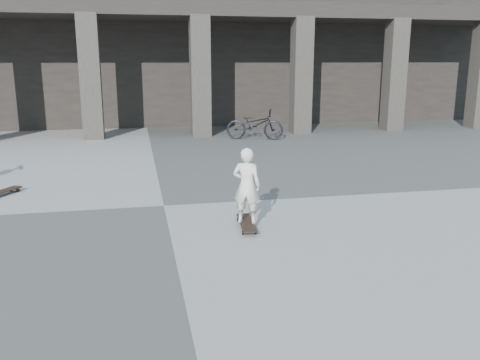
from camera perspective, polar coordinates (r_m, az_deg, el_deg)
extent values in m
plane|color=#464643|center=(9.23, -8.54, -2.87)|extent=(90.00, 90.00, 0.00)
cube|color=black|center=(22.87, -10.94, 14.23)|extent=(28.00, 6.00, 6.00)
cube|color=black|center=(18.54, -10.85, 18.21)|extent=(28.00, 2.80, 0.50)
cube|color=#2D2B25|center=(17.42, -16.44, 10.99)|extent=(0.65, 0.65, 4.00)
cube|color=#2D2B25|center=(17.51, -4.49, 11.49)|extent=(0.65, 0.65, 4.00)
cube|color=#2D2B25|center=(18.31, 6.89, 11.52)|extent=(0.65, 0.65, 4.00)
cube|color=#2D2B25|center=(19.74, 16.97, 11.17)|extent=(0.65, 0.65, 4.00)
cube|color=black|center=(7.94, 0.73, -4.81)|extent=(0.29, 0.94, 0.02)
cube|color=#B2B2B7|center=(8.25, 0.44, -4.37)|extent=(0.20, 0.06, 0.03)
cube|color=#B2B2B7|center=(7.65, 1.05, -5.83)|extent=(0.20, 0.06, 0.03)
cylinder|color=black|center=(8.25, -0.23, -4.46)|extent=(0.03, 0.07, 0.07)
cylinder|color=black|center=(8.27, 1.10, -4.41)|extent=(0.03, 0.07, 0.07)
cylinder|color=black|center=(7.64, 0.33, -5.93)|extent=(0.03, 0.07, 0.07)
cylinder|color=black|center=(7.66, 1.77, -5.87)|extent=(0.03, 0.07, 0.07)
cube|color=black|center=(10.83, -25.03, -1.12)|extent=(0.59, 0.79, 0.02)
cube|color=#B2B2B7|center=(11.03, -24.00, -0.98)|extent=(0.18, 0.14, 0.03)
cylinder|color=black|center=(11.10, -24.33, -0.99)|extent=(0.06, 0.08, 0.07)
cylinder|color=black|center=(10.97, -23.65, -1.08)|extent=(0.06, 0.08, 0.07)
imported|color=silver|center=(7.77, 0.75, -0.62)|extent=(0.51, 0.43, 1.17)
imported|color=black|center=(16.74, 1.67, 6.25)|extent=(1.97, 1.24, 0.98)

